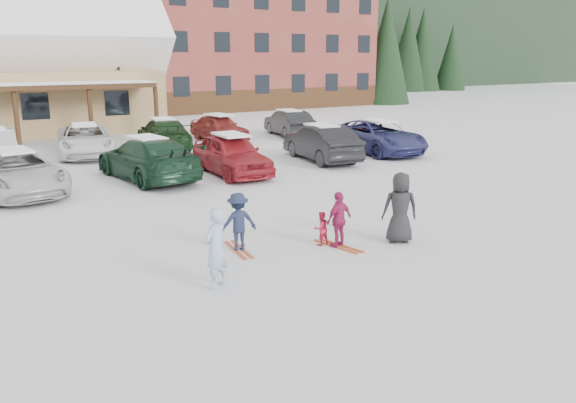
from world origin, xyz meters
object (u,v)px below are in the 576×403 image
parked_car_4 (231,154)px  parked_car_12 (219,128)px  adult_skier (216,248)px  parked_car_13 (289,123)px  child_magenta (339,219)px  parked_car_6 (378,137)px  parked_car_11 (164,134)px  lamp_post (119,77)px  parked_car_5 (321,143)px  alpine_hotel (206,7)px  toddler_red (321,228)px  parked_car_10 (85,140)px  bystander_dark (400,208)px  parked_car_2 (15,172)px  parked_car_3 (148,158)px  child_navy (238,222)px

parked_car_4 → parked_car_12: (3.33, 8.47, -0.08)m
adult_skier → parked_car_13: size_ratio=0.37×
child_magenta → parked_car_4: bearing=-111.7°
parked_car_6 → parked_car_11: size_ratio=1.07×
lamp_post → parked_car_5: bearing=-73.6°
alpine_hotel → toddler_red: bearing=-109.7°
alpine_hotel → parked_car_10: (-15.55, -21.65, -7.91)m
alpine_hotel → parked_car_6: size_ratio=5.79×
bystander_dark → parked_car_6: bystander_dark is taller
parked_car_5 → parked_car_10: 10.84m
child_magenta → alpine_hotel: bearing=-121.2°
parked_car_5 → parked_car_13: (2.86, 7.43, -0.05)m
bystander_dark → parked_car_2: (-7.45, 10.43, -0.14)m
parked_car_10 → parked_car_12: parked_car_10 is taller
parked_car_2 → parked_car_4: parked_car_4 is taller
bystander_dark → parked_car_5: bearing=-85.0°
parked_car_5 → parked_car_11: (-4.76, 6.77, -0.04)m
toddler_red → parked_car_4: 8.95m
parked_car_13 → parked_car_4: bearing=56.5°
parked_car_4 → parked_car_12: bearing=69.6°
parked_car_6 → parked_car_10: (-12.06, 6.27, -0.04)m
parked_car_3 → parked_car_12: 10.01m
child_magenta → parked_car_3: parked_car_3 is taller
alpine_hotel → parked_car_11: bearing=-118.7°
parked_car_10 → lamp_post: bearing=74.3°
lamp_post → parked_car_6: lamp_post is taller
lamp_post → parked_car_5: (4.50, -15.28, -2.40)m
child_navy → parked_car_3: bearing=-87.6°
alpine_hotel → child_magenta: 41.03m
parked_car_4 → parked_car_10: parked_car_4 is taller
toddler_red → parked_car_2: (-5.68, 9.61, 0.31)m
alpine_hotel → parked_car_4: (-11.65, -28.94, -7.85)m
child_navy → parked_car_4: bearing=-108.0°
alpine_hotel → bystander_dark: size_ratio=18.01×
adult_skier → child_magenta: bearing=162.7°
parked_car_4 → parked_car_12: 9.11m
parked_car_3 → alpine_hotel: bearing=-124.9°
parked_car_6 → parked_car_12: (-4.82, 7.45, -0.06)m
parked_car_3 → bystander_dark: bearing=98.8°
lamp_post → parked_car_13: lamp_post is taller
alpine_hotel → parked_car_2: (-19.15, -28.09, -7.90)m
child_navy → parked_car_13: size_ratio=0.31×
parked_car_10 → parked_car_13: size_ratio=1.17×
bystander_dark → parked_car_2: size_ratio=0.33×
bystander_dark → parked_car_4: (0.06, 9.57, -0.10)m
parked_car_12 → lamp_post: bearing=105.3°
lamp_post → bystander_dark: bearing=-90.4°
child_magenta → parked_car_11: size_ratio=0.27×
parked_car_6 → toddler_red: bearing=-131.6°
toddler_red → alpine_hotel: bearing=-110.7°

